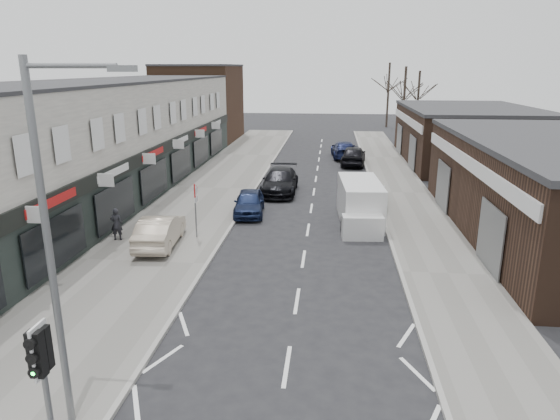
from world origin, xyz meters
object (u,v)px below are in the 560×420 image
(warning_sign, at_px, (196,195))
(parked_car_right_a, at_px, (372,196))
(white_van, at_px, (360,204))
(parked_car_right_c, at_px, (344,150))
(parked_car_left_b, at_px, (280,181))
(sedan_on_pavement, at_px, (160,230))
(parked_car_left_a, at_px, (249,202))
(parked_car_right_b, at_px, (353,155))
(traffic_light, at_px, (42,363))
(pedestrian, at_px, (117,224))
(street_lamp, at_px, (55,234))

(warning_sign, xyz_separation_m, parked_car_right_a, (8.66, 6.62, -1.52))
(white_van, bearing_deg, parked_car_right_c, 87.22)
(parked_car_left_b, height_order, parked_car_right_a, parked_car_left_b)
(sedan_on_pavement, xyz_separation_m, parked_car_left_a, (3.12, 5.74, -0.14))
(white_van, distance_m, parked_car_left_a, 6.13)
(parked_car_left_b, bearing_deg, parked_car_right_b, 63.22)
(sedan_on_pavement, height_order, parked_car_right_b, parked_car_right_b)
(parked_car_left_a, xyz_separation_m, parked_car_right_c, (5.60, 18.66, 0.07))
(traffic_light, distance_m, parked_car_right_a, 22.16)
(parked_car_left_a, height_order, parked_car_right_a, parked_car_right_a)
(sedan_on_pavement, bearing_deg, warning_sign, -141.77)
(white_van, distance_m, pedestrian, 12.17)
(sedan_on_pavement, xyz_separation_m, parked_car_right_a, (10.02, 7.88, -0.14))
(warning_sign, height_order, parked_car_left_a, warning_sign)
(parked_car_left_b, xyz_separation_m, parked_car_right_b, (5.12, 10.19, 0.04))
(white_van, distance_m, parked_car_left_b, 7.77)
(pedestrian, bearing_deg, parked_car_left_a, -139.54)
(traffic_light, relative_size, warning_sign, 1.15)
(pedestrian, xyz_separation_m, parked_car_right_a, (12.27, 7.38, -0.21))
(warning_sign, height_order, sedan_on_pavement, warning_sign)
(parked_car_right_a, bearing_deg, traffic_light, 74.22)
(warning_sign, height_order, parked_car_right_a, warning_sign)
(white_van, xyz_separation_m, parked_car_left_a, (-6.04, 1.00, -0.36))
(sedan_on_pavement, height_order, parked_car_right_c, sedan_on_pavement)
(sedan_on_pavement, relative_size, parked_car_right_a, 1.03)
(street_lamp, relative_size, warning_sign, 2.96)
(parked_car_right_a, bearing_deg, pedestrian, 36.20)
(traffic_light, height_order, warning_sign, traffic_light)
(warning_sign, bearing_deg, parked_car_left_a, 68.54)
(warning_sign, relative_size, parked_car_right_a, 0.65)
(warning_sign, distance_m, parked_car_left_b, 10.10)
(parked_car_left_b, xyz_separation_m, parked_car_right_a, (5.70, -2.93, -0.09))
(pedestrian, bearing_deg, parked_car_right_b, -123.52)
(traffic_light, distance_m, parked_car_right_b, 34.57)
(parked_car_right_a, distance_m, parked_car_right_c, 16.57)
(traffic_light, height_order, parked_car_left_b, traffic_light)
(street_lamp, relative_size, pedestrian, 5.22)
(white_van, relative_size, parked_car_right_c, 1.11)
(parked_car_left_b, height_order, parked_car_right_b, parked_car_right_b)
(parked_car_right_b, distance_m, parked_car_right_c, 3.48)
(parked_car_left_a, relative_size, parked_car_right_a, 0.96)
(parked_car_right_c, bearing_deg, warning_sign, 68.30)
(pedestrian, xyz_separation_m, parked_car_left_a, (5.37, 5.24, -0.21))
(traffic_light, bearing_deg, pedestrian, 108.26)
(sedan_on_pavement, bearing_deg, parked_car_right_b, -118.83)
(parked_car_left_b, bearing_deg, pedestrian, -122.60)
(warning_sign, distance_m, parked_car_right_c, 24.32)
(parked_car_left_a, distance_m, parked_car_right_a, 7.23)
(parked_car_left_a, distance_m, parked_car_right_b, 16.52)
(warning_sign, bearing_deg, traffic_light, -86.90)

